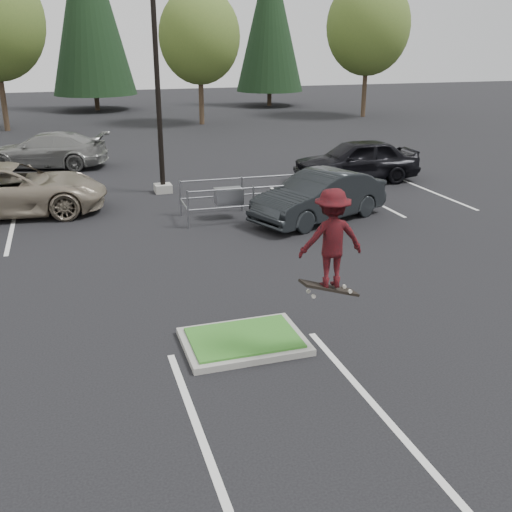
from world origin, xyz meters
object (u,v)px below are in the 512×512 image
object	(u,v)px
decid_d	(368,29)
conif_c	(270,18)
car_far_silver	(48,150)
light_pole	(156,61)
cart_corral	(233,196)
conif_b	(88,2)
car_r_black	(356,160)
car_r_charc	(319,196)
decid_c	(199,39)
skateboarder	(332,239)
car_l_tan	(12,189)

from	to	relation	value
decid_d	conif_c	bearing A→B (deg)	113.53
decid_d	car_far_silver	size ratio (longest dim) A/B	1.82
decid_d	conif_c	world-z (taller)	conif_c
car_far_silver	conif_c	bearing A→B (deg)	158.69
light_pole	cart_corral	world-z (taller)	light_pole
decid_d	conif_b	world-z (taller)	conif_b
conif_c	car_far_silver	distance (m)	28.37
car_r_black	light_pole	bearing A→B (deg)	-91.13
car_far_silver	car_r_charc	bearing A→B (deg)	53.72
decid_c	conif_c	world-z (taller)	conif_c
conif_b	car_r_black	distance (m)	30.89
light_pole	car_far_silver	bearing A→B (deg)	123.50
light_pole	decid_c	xyz separation A→B (m)	(5.49, 17.83, 0.69)
skateboarder	car_r_charc	world-z (taller)	skateboarder
cart_corral	car_l_tan	size ratio (longest dim) A/B	0.70
skateboarder	car_r_black	world-z (taller)	skateboarder
skateboarder	cart_corral	bearing A→B (deg)	-90.95
conif_b	conif_c	bearing A→B (deg)	-4.09
car_far_silver	car_l_tan	bearing A→B (deg)	9.88
conif_b	cart_corral	xyz separation A→B (m)	(2.04, -32.49, -7.13)
light_pole	decid_c	world-z (taller)	light_pole
skateboarder	car_r_charc	distance (m)	8.78
car_r_charc	skateboarder	bearing A→B (deg)	-44.90
conif_c	car_r_charc	distance (m)	34.41
car_l_tan	light_pole	bearing A→B (deg)	-68.96
car_r_black	cart_corral	bearing A→B (deg)	-56.98
conif_c	skateboarder	xyz separation A→B (m)	(-12.80, -40.50, -4.62)
decid_d	conif_b	bearing A→B (deg)	150.53
car_l_tan	car_r_charc	bearing A→B (deg)	-106.44
car_l_tan	car_far_silver	distance (m)	7.48
car_l_tan	cart_corral	bearing A→B (deg)	-106.18
skateboarder	car_r_black	xyz separation A→B (m)	(6.80, 12.50, -1.40)
car_l_tan	car_r_charc	size ratio (longest dim) A/B	1.28
light_pole	decid_c	size ratio (longest dim) A/B	1.21
light_pole	car_r_black	distance (m)	8.39
decid_c	car_r_black	distance (m)	18.97
car_r_black	conif_c	bearing A→B (deg)	170.59
car_r_charc	conif_c	bearing A→B (deg)	141.22
light_pole	skateboarder	world-z (taller)	light_pole
car_r_black	decid_c	bearing A→B (deg)	-171.06
decid_d	car_r_charc	bearing A→B (deg)	-120.04
conif_c	car_r_black	size ratio (longest dim) A/B	2.57
conif_c	car_r_black	distance (m)	29.26
decid_c	car_r_charc	distance (m)	23.32
car_far_silver	decid_d	bearing A→B (deg)	137.67
skateboarder	car_r_black	size ratio (longest dim) A/B	0.39
decid_c	car_r_black	xyz separation A→B (m)	(2.01, -18.33, -4.42)
conif_c	decid_d	bearing A→B (deg)	-66.47
conif_c	car_far_silver	xyz separation A→B (m)	(-17.47, -21.50, -6.09)
light_pole	decid_d	xyz separation A→B (m)	(17.49, 18.33, 1.35)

